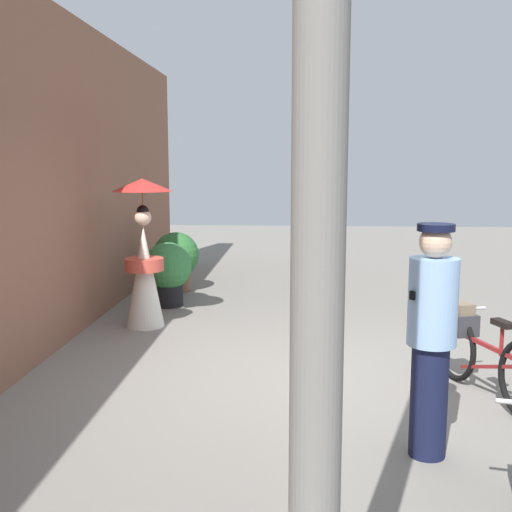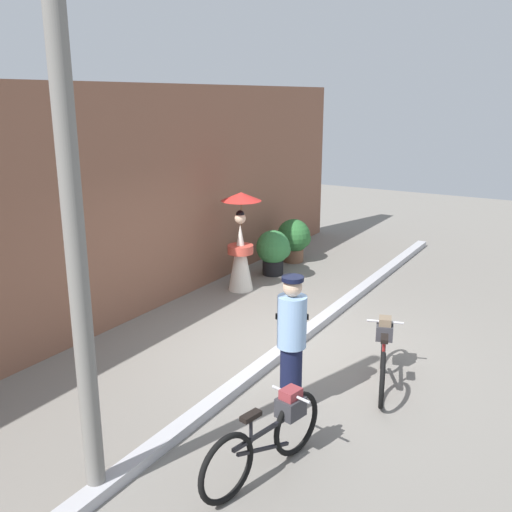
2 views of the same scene
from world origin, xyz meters
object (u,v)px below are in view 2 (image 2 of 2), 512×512
person_officer (292,341)px  person_with_parasol (241,243)px  potted_plant_by_door (274,250)px  potted_plant_small (295,238)px  utility_pole (75,247)px  bicycle_near_officer (383,353)px  bicycle_far_side (270,435)px

person_officer → person_with_parasol: size_ratio=0.88×
potted_plant_by_door → potted_plant_small: bearing=4.6°
utility_pole → person_with_parasol: bearing=19.5°
person_with_parasol → potted_plant_by_door: person_with_parasol is taller
bicycle_near_officer → potted_plant_by_door: size_ratio=1.75×
potted_plant_small → person_officer: bearing=-152.9°
person_officer → person_with_parasol: 4.45m
bicycle_far_side → person_officer: person_officer is taller
bicycle_near_officer → utility_pole: utility_pole is taller
bicycle_far_side → potted_plant_small: potted_plant_small is taller
bicycle_far_side → potted_plant_by_door: 6.55m
potted_plant_by_door → potted_plant_small: potted_plant_small is taller
person_officer → potted_plant_by_door: 5.38m
utility_pole → bicycle_near_officer: bearing=-24.5°
bicycle_far_side → person_officer: size_ratio=1.01×
bicycle_far_side → potted_plant_by_door: (5.72, 3.18, 0.11)m
person_officer → utility_pole: bearing=158.9°
bicycle_near_officer → potted_plant_small: size_ratio=1.70×
bicycle_near_officer → utility_pole: (-3.47, 1.58, 1.99)m
bicycle_far_side → person_with_parasol: (4.54, 3.25, 0.51)m
bicycle_near_officer → person_with_parasol: bearing=58.7°
bicycle_near_officer → person_officer: (-1.21, 0.71, 0.47)m
person_with_parasol → potted_plant_by_door: 1.25m
potted_plant_small → utility_pole: bearing=-165.7°
bicycle_near_officer → bicycle_far_side: bearing=171.9°
person_officer → utility_pole: size_ratio=0.35×
bicycle_near_officer → potted_plant_by_door: 4.87m
bicycle_near_officer → potted_plant_small: bearing=39.0°
potted_plant_by_door → utility_pole: 7.35m
bicycle_near_officer → bicycle_far_side: 2.39m
person_with_parasol → bicycle_far_side: bearing=-144.4°
potted_plant_by_door → utility_pole: (-6.84, -1.94, 1.88)m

